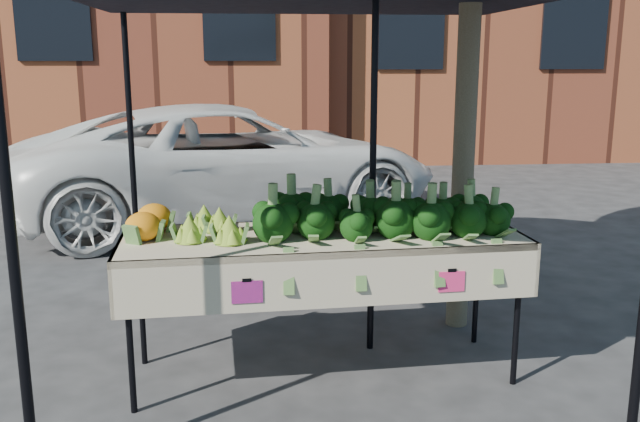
{
  "coord_description": "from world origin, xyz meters",
  "views": [
    {
      "loc": [
        -0.21,
        -3.88,
        1.93
      ],
      "look_at": [
        0.16,
        0.3,
        1.0
      ],
      "focal_mm": 38.58,
      "sensor_mm": 36.0,
      "label": 1
    }
  ],
  "objects": [
    {
      "name": "street_tree",
      "position": [
        1.23,
        0.84,
        2.24
      ],
      "size": [
        2.28,
        2.28,
        4.49
      ],
      "primitive_type": null,
      "color": "#1E4C14",
      "rests_on": "ground"
    },
    {
      "name": "vehicle",
      "position": [
        -0.56,
        4.44,
        2.53
      ],
      "size": [
        2.05,
        2.65,
        5.07
      ],
      "primitive_type": "imported",
      "rotation": [
        0.0,
        0.0,
        1.88
      ],
      "color": "white",
      "rests_on": "ground"
    },
    {
      "name": "canopy",
      "position": [
        0.17,
        0.54,
        1.37
      ],
      "size": [
        3.16,
        3.16,
        2.74
      ],
      "primitive_type": null,
      "color": "black",
      "rests_on": "ground"
    },
    {
      "name": "romanesco_cluster",
      "position": [
        -0.5,
        0.14,
        1.01
      ],
      "size": [
        0.45,
        0.59,
        0.22
      ],
      "primitive_type": "ellipsoid",
      "color": "#9DB238",
      "rests_on": "table"
    },
    {
      "name": "ground",
      "position": [
        0.0,
        0.0,
        0.0
      ],
      "size": [
        90.0,
        90.0,
        0.0
      ],
      "primitive_type": "plane",
      "color": "#28282A"
    },
    {
      "name": "cauliflower_pair",
      "position": [
        -0.87,
        0.17,
        1.0
      ],
      "size": [
        0.25,
        0.45,
        0.2
      ],
      "primitive_type": "ellipsoid",
      "color": "orange",
      "rests_on": "table"
    },
    {
      "name": "table",
      "position": [
        0.16,
        0.1,
        0.45
      ],
      "size": [
        2.45,
        0.96,
        0.9
      ],
      "color": "#C3B59B",
      "rests_on": "ground"
    },
    {
      "name": "broccoli_heap",
      "position": [
        0.52,
        0.13,
        1.05
      ],
      "size": [
        1.57,
        0.6,
        0.29
      ],
      "primitive_type": "ellipsoid",
      "color": "black",
      "rests_on": "table"
    }
  ]
}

